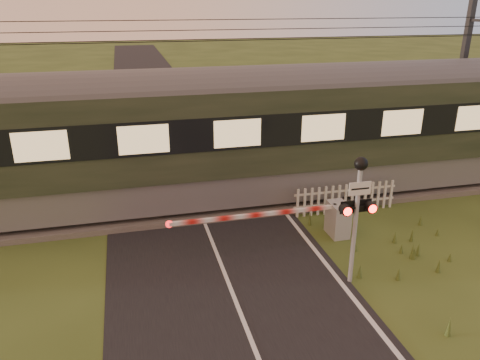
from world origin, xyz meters
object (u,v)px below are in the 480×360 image
object	(u,v)px
picket_fence	(345,198)
catenary_mast	(463,72)
boom_gate	(330,218)
crossing_signal	(358,199)

from	to	relation	value
picket_fence	catenary_mast	bearing A→B (deg)	30.28
boom_gate	catenary_mast	bearing A→B (deg)	33.92
crossing_signal	catenary_mast	bearing A→B (deg)	42.32
crossing_signal	catenary_mast	size ratio (longest dim) A/B	0.45
boom_gate	picket_fence	distance (m)	1.88
picket_fence	catenary_mast	world-z (taller)	catenary_mast
crossing_signal	picket_fence	size ratio (longest dim) A/B	0.92
picket_fence	catenary_mast	size ratio (longest dim) A/B	0.49
boom_gate	picket_fence	bearing A→B (deg)	49.95
boom_gate	crossing_signal	size ratio (longest dim) A/B	1.83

